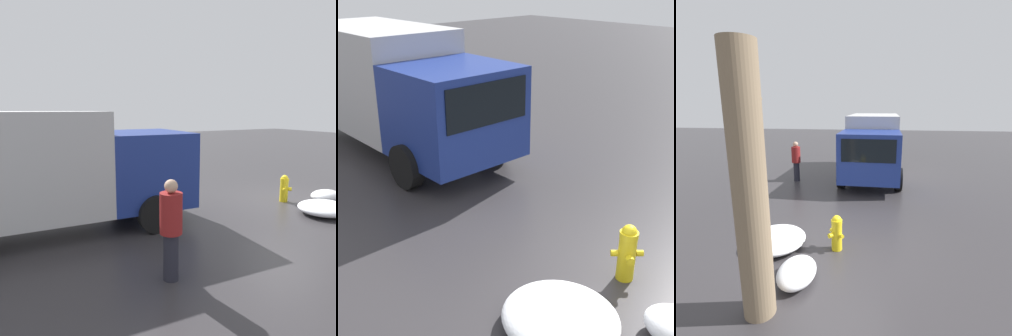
{
  "view_description": "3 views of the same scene",
  "coord_description": "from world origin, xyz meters",
  "views": [
    {
      "loc": [
        7.85,
        7.22,
        2.87
      ],
      "look_at": [
        3.99,
        -0.25,
        1.37
      ],
      "focal_mm": 35.0,
      "sensor_mm": 36.0,
      "label": 1
    },
    {
      "loc": [
        -2.79,
        5.02,
        4.02
      ],
      "look_at": [
        2.78,
        -0.36,
        0.74
      ],
      "focal_mm": 50.0,
      "sensor_mm": 36.0,
      "label": 2
    },
    {
      "loc": [
        -5.46,
        -0.86,
        3.31
      ],
      "look_at": [
        2.71,
        0.17,
        1.31
      ],
      "focal_mm": 28.0,
      "sensor_mm": 36.0,
      "label": 3
    }
  ],
  "objects": [
    {
      "name": "tree_trunk",
      "position": [
        -2.04,
        0.95,
        2.08
      ],
      "size": [
        0.77,
        0.51,
        4.14
      ],
      "color": "#7F6B51",
      "rests_on": "ground_plane"
    },
    {
      "name": "snow_pile_by_hydrant",
      "position": [
        -0.03,
        1.45,
        0.17
      ],
      "size": [
        1.46,
        1.38,
        0.35
      ],
      "color": "white",
      "rests_on": "ground_plane"
    },
    {
      "name": "pedestrian",
      "position": [
        5.42,
        2.63,
        0.96
      ],
      "size": [
        0.38,
        0.38,
        1.75
      ],
      "rotation": [
        0.0,
        0.0,
        4.72
      ],
      "color": "#23232D",
      "rests_on": "ground_plane"
    },
    {
      "name": "delivery_truck",
      "position": [
        6.76,
        -0.67,
        1.53
      ],
      "size": [
        6.29,
        2.69,
        2.83
      ],
      "rotation": [
        0.0,
        0.0,
        1.54
      ],
      "color": "navy",
      "rests_on": "ground_plane"
    },
    {
      "name": "snow_pile_curbside",
      "position": [
        -1.2,
        0.59,
        0.18
      ],
      "size": [
        1.05,
        0.73,
        0.37
      ],
      "color": "white",
      "rests_on": "ground_plane"
    },
    {
      "name": "fire_hydrant",
      "position": [
        -0.0,
        0.0,
        0.44
      ],
      "size": [
        0.39,
        0.39,
        0.85
      ],
      "rotation": [
        0.0,
        0.0,
        2.37
      ],
      "color": "yellow",
      "rests_on": "ground_plane"
    },
    {
      "name": "ground_plane",
      "position": [
        0.0,
        0.0,
        0.0
      ],
      "size": [
        60.0,
        60.0,
        0.0
      ],
      "primitive_type": "plane",
      "color": "#333033"
    }
  ]
}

